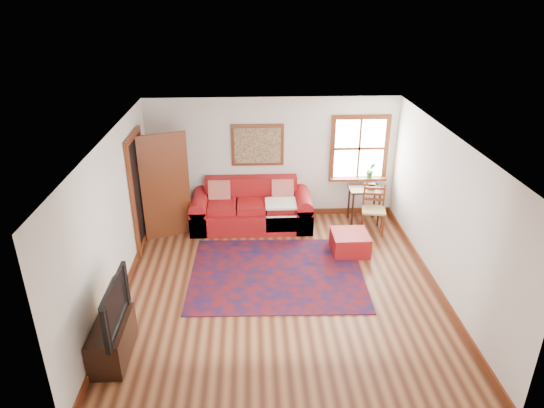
{
  "coord_description": "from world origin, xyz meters",
  "views": [
    {
      "loc": [
        -0.43,
        -6.53,
        4.47
      ],
      "look_at": [
        -0.11,
        0.6,
        1.22
      ],
      "focal_mm": 32.0,
      "sensor_mm": 36.0,
      "label": 1
    }
  ],
  "objects_px": {
    "red_ottoman": "(350,242)",
    "ladder_back_chair": "(374,207)",
    "red_leather_sofa": "(252,211)",
    "side_table": "(365,194)",
    "media_cabinet": "(112,340)"
  },
  "relations": [
    {
      "from": "red_ottoman",
      "to": "ladder_back_chair",
      "type": "relative_size",
      "value": 0.68
    },
    {
      "from": "red_leather_sofa",
      "to": "red_ottoman",
      "type": "relative_size",
      "value": 3.67
    },
    {
      "from": "red_leather_sofa",
      "to": "red_ottoman",
      "type": "distance_m",
      "value": 2.13
    },
    {
      "from": "red_leather_sofa",
      "to": "ladder_back_chair",
      "type": "bearing_deg",
      "value": -8.68
    },
    {
      "from": "red_leather_sofa",
      "to": "side_table",
      "type": "bearing_deg",
      "value": 0.57
    },
    {
      "from": "ladder_back_chair",
      "to": "media_cabinet",
      "type": "distance_m",
      "value": 5.4
    },
    {
      "from": "media_cabinet",
      "to": "ladder_back_chair",
      "type": "bearing_deg",
      "value": 38.78
    },
    {
      "from": "red_leather_sofa",
      "to": "ladder_back_chair",
      "type": "relative_size",
      "value": 2.5
    },
    {
      "from": "ladder_back_chair",
      "to": "red_ottoman",
      "type": "bearing_deg",
      "value": -126.73
    },
    {
      "from": "ladder_back_chair",
      "to": "media_cabinet",
      "type": "height_order",
      "value": "ladder_back_chair"
    },
    {
      "from": "red_leather_sofa",
      "to": "side_table",
      "type": "distance_m",
      "value": 2.29
    },
    {
      "from": "red_ottoman",
      "to": "media_cabinet",
      "type": "distance_m",
      "value": 4.44
    },
    {
      "from": "red_leather_sofa",
      "to": "media_cabinet",
      "type": "xyz_separation_m",
      "value": [
        -1.84,
        -3.74,
        -0.05
      ]
    },
    {
      "from": "media_cabinet",
      "to": "red_leather_sofa",
      "type": "bearing_deg",
      "value": 63.89
    },
    {
      "from": "side_table",
      "to": "red_ottoman",
      "type": "bearing_deg",
      "value": -112.72
    }
  ]
}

